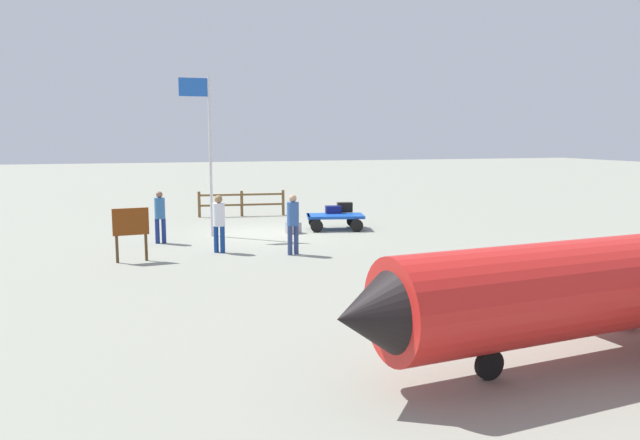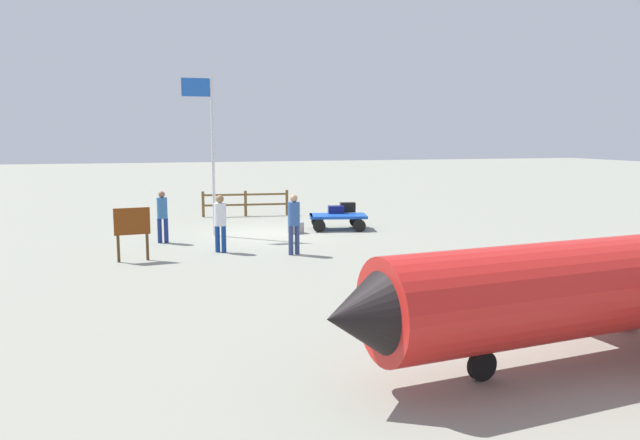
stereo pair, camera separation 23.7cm
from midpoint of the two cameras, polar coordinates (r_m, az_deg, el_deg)
The scene contains 12 objects.
ground_plane at distance 21.78m, azimuth -5.45°, elevation -1.23°, with size 120.00×120.00×0.00m, color gray.
luggage_cart at distance 22.49m, azimuth 1.05°, elevation 0.17°, with size 2.25×1.67×0.55m.
suitcase_olive at distance 23.24m, azimuth 2.00°, elevation 1.19°, with size 0.59×0.37×0.36m.
suitcase_maroon at distance 22.91m, azimuth 0.93°, elevation 0.98°, with size 0.64×0.49×0.27m.
suitcase_tan at distance 21.69m, azimuth -2.78°, elevation -0.73°, with size 0.52×0.41×0.39m.
worker_lead at distance 17.68m, azimuth -2.90°, elevation 0.04°, with size 0.41×0.41×1.74m.
worker_trailing at distance 18.23m, azimuth -9.69°, elevation 0.08°, with size 0.48×0.48×1.70m.
worker_supervisor at distance 20.23m, azimuth -14.89°, elevation 0.58°, with size 0.34×0.34×1.66m.
airplane_near at distance 10.66m, azimuth 25.84°, elevation -5.10°, with size 9.85×4.71×3.08m.
flagpole at distance 21.15m, azimuth -10.77°, elevation 7.21°, with size 1.03×0.10×5.39m.
signboard at distance 17.47m, azimuth -17.45°, elevation -0.59°, with size 0.95×0.17×1.47m.
wooden_fence at distance 26.45m, azimuth -7.50°, elevation 1.69°, with size 3.66×0.44×1.09m.
Camera 1 is at (4.43, 21.04, 3.41)m, focal length 34.64 mm.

